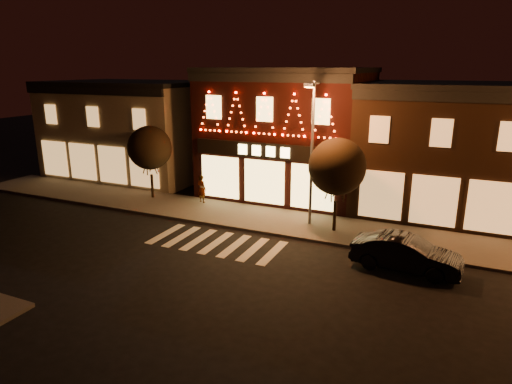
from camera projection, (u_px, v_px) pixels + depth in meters
The scene contains 10 objects.
ground at pixel (169, 276), 18.36m from camera, with size 120.00×120.00×0.00m, color black.
sidewalk_far at pixel (283, 222), 24.57m from camera, with size 44.00×4.00×0.15m, color #47423D.
building_left at pixel (132, 129), 34.78m from camera, with size 12.20×8.28×7.30m.
building_pulp at pixel (288, 132), 29.49m from camera, with size 10.20×8.34×8.30m.
building_right_a at pixel (442, 148), 25.85m from camera, with size 9.20×8.28×7.50m.
streetlamp_mid at pixel (312, 144), 22.72m from camera, with size 0.55×1.73×7.52m.
tree_left at pixel (150, 148), 28.10m from camera, with size 2.78×2.78×4.65m.
tree_right at pixel (337, 167), 22.22m from camera, with size 2.89×2.89×4.83m.
dark_sedan at pixel (406, 254), 18.76m from camera, with size 1.57×4.49×1.48m, color black.
pedestrian at pixel (202, 189), 27.69m from camera, with size 0.63×0.41×1.73m, color gray.
Camera 1 is at (10.15, -13.76, 8.35)m, focal length 31.21 mm.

